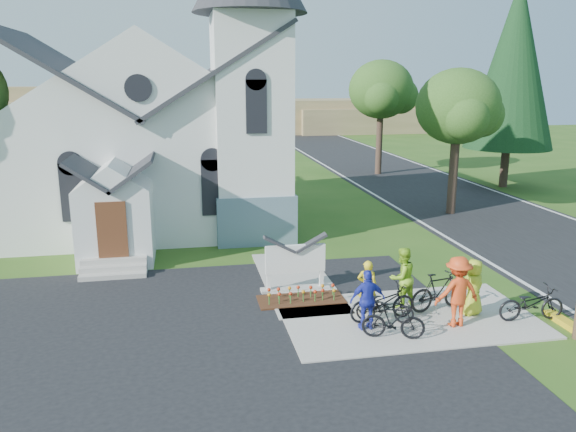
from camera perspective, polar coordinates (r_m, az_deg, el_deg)
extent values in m
plane|color=#2B5117|center=(15.40, 7.65, -11.45)|extent=(120.00, 120.00, 0.00)
cube|color=black|center=(13.17, -20.88, -16.90)|extent=(20.00, 16.00, 0.02)
cube|color=black|center=(32.38, 16.17, 1.62)|extent=(8.00, 90.00, 0.02)
cube|color=#A29B92|center=(16.32, 12.17, -10.05)|extent=(7.00, 4.00, 0.05)
cube|color=silver|center=(26.53, -13.84, 4.64)|extent=(11.00, 9.00, 5.00)
cube|color=slate|center=(23.71, -3.59, 0.27)|extent=(3.20, 3.20, 2.00)
cube|color=silver|center=(23.15, -3.72, 8.72)|extent=(3.00, 3.00, 9.00)
cube|color=silver|center=(21.25, -17.07, -0.81)|extent=(2.60, 2.40, 2.80)
cube|color=#5A2F19|center=(20.04, -17.44, -1.41)|extent=(1.00, 0.10, 2.00)
cube|color=#A29B92|center=(17.93, 0.74, -7.41)|extent=(2.20, 0.40, 0.10)
cube|color=white|center=(17.62, -1.98, -6.08)|extent=(0.12, 0.12, 1.00)
cube|color=white|center=(17.94, 3.42, -5.72)|extent=(0.12, 0.12, 1.00)
cube|color=white|center=(17.60, 0.75, -4.37)|extent=(1.90, 0.14, 0.90)
cube|color=#361E0E|center=(17.12, 1.35, -8.53)|extent=(2.60, 1.10, 0.07)
cylinder|color=#3D2921|center=(28.72, 16.43, 4.20)|extent=(0.44, 0.44, 4.05)
ellipsoid|color=#2D511B|center=(28.39, 16.88, 10.62)|extent=(4.00, 4.00, 3.60)
cylinder|color=#3D2921|center=(39.81, 9.25, 7.44)|extent=(0.44, 0.44, 4.50)
ellipsoid|color=#2D511B|center=(39.58, 9.45, 12.58)|extent=(4.40, 4.40, 3.96)
cylinder|color=#3D2921|center=(37.19, 21.13, 4.62)|extent=(0.50, 0.50, 2.40)
cone|color=black|center=(36.82, 21.98, 14.18)|extent=(5.20, 5.20, 10.00)
cube|color=olive|center=(70.13, -2.17, 10.08)|extent=(60.00, 8.00, 4.00)
cube|color=olive|center=(71.48, -15.42, 10.32)|extent=(30.00, 6.00, 5.60)
cube|color=olive|center=(72.41, 10.88, 9.57)|extent=(25.00, 6.00, 3.00)
imported|color=yellow|center=(16.11, 8.04, -7.12)|extent=(0.67, 0.57, 1.55)
imported|color=black|center=(15.70, 9.82, -9.19)|extent=(1.66, 1.07, 0.82)
imported|color=#8FCB26|center=(16.65, 11.50, -6.13)|extent=(1.04, 0.93, 1.78)
imported|color=black|center=(14.79, 10.66, -10.42)|extent=(1.67, 0.94, 0.97)
imported|color=#222DAD|center=(15.07, 8.08, -8.43)|extent=(0.97, 0.43, 1.64)
imported|color=black|center=(15.79, 9.56, -8.67)|extent=(2.00, 0.91, 1.01)
imported|color=#DE4318|center=(15.75, 16.84, -7.35)|extent=(1.29, 0.79, 1.93)
imported|color=black|center=(16.76, 15.08, -7.39)|extent=(1.95, 0.91, 1.13)
imported|color=#ACBF23|center=(16.65, 18.29, -6.88)|extent=(0.92, 0.77, 1.62)
imported|color=black|center=(16.94, 23.50, -8.14)|extent=(1.90, 0.76, 0.98)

